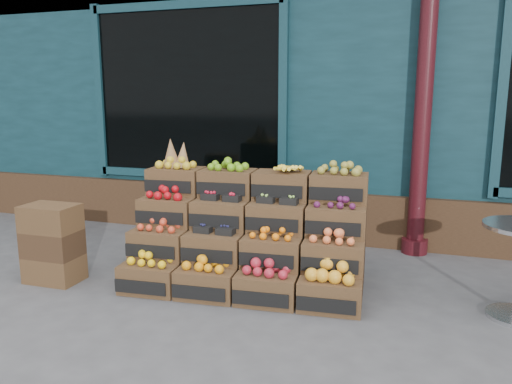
% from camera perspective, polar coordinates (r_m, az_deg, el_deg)
% --- Properties ---
extents(ground, '(60.00, 60.00, 0.00)m').
position_cam_1_polar(ground, '(4.12, -0.47, -13.69)').
color(ground, '#474749').
rests_on(ground, ground).
extents(shop_facade, '(12.00, 6.24, 4.80)m').
position_cam_1_polar(shop_facade, '(8.76, 10.87, 15.32)').
color(shop_facade, '#0F2C34').
rests_on(shop_facade, ground).
extents(crate_display, '(2.17, 1.19, 1.31)m').
position_cam_1_polar(crate_display, '(4.63, -0.86, -5.50)').
color(crate_display, '#48311C').
rests_on(crate_display, ground).
extents(spare_crates, '(0.49, 0.35, 0.73)m').
position_cam_1_polar(spare_crates, '(5.02, -22.23, -5.47)').
color(spare_crates, '#48311C').
rests_on(spare_crates, ground).
extents(shopkeeper, '(0.72, 0.48, 1.94)m').
position_cam_1_polar(shopkeeper, '(6.81, -5.85, 4.69)').
color(shopkeeper, '#1A5D24').
rests_on(shopkeeper, ground).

